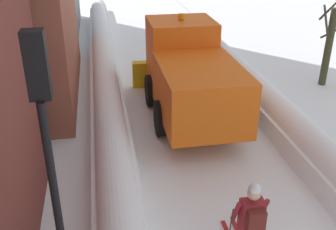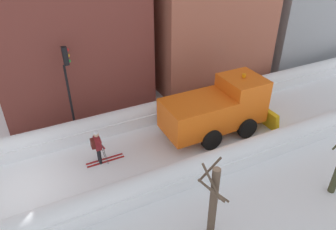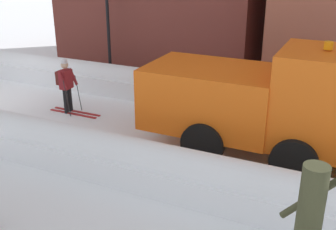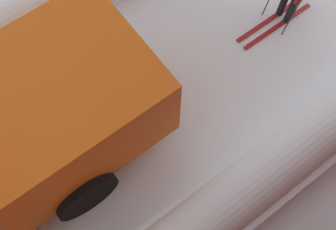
# 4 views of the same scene
# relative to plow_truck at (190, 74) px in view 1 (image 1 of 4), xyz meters

# --- Properties ---
(ground_plane) EXTENTS (80.00, 80.00, 0.00)m
(ground_plane) POSITION_rel_plow_truck_xyz_m (-0.05, 0.33, -1.48)
(ground_plane) COLOR white
(snowbank_left) EXTENTS (1.10, 36.00, 1.09)m
(snowbank_left) POSITION_rel_plow_truck_xyz_m (-2.64, 0.33, -0.99)
(snowbank_left) COLOR white
(snowbank_left) RESTS_ON ground
(snowbank_right) EXTENTS (1.10, 36.00, 1.05)m
(snowbank_right) POSITION_rel_plow_truck_xyz_m (2.55, 0.33, -1.01)
(snowbank_right) COLOR white
(snowbank_right) RESTS_ON ground
(plow_truck) EXTENTS (3.20, 5.98, 3.12)m
(plow_truck) POSITION_rel_plow_truck_xyz_m (0.00, 0.00, 0.00)
(plow_truck) COLOR orange
(plow_truck) RESTS_ON ground
(skier) EXTENTS (0.62, 1.80, 1.81)m
(skier) POSITION_rel_plow_truck_xyz_m (-0.32, -6.40, -0.48)
(skier) COLOR black
(skier) RESTS_ON ground
(traffic_light_pole) EXTENTS (0.28, 0.42, 4.69)m
(traffic_light_pole) POSITION_rel_plow_truck_xyz_m (-3.58, -6.71, 1.79)
(traffic_light_pole) COLOR black
(traffic_light_pole) RESTS_ON ground
(bare_tree_mid) EXTENTS (1.04, 1.06, 3.40)m
(bare_tree_mid) POSITION_rel_plow_truck_xyz_m (5.89, 1.85, 0.12)
(bare_tree_mid) COLOR #3A3B25
(bare_tree_mid) RESTS_ON ground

